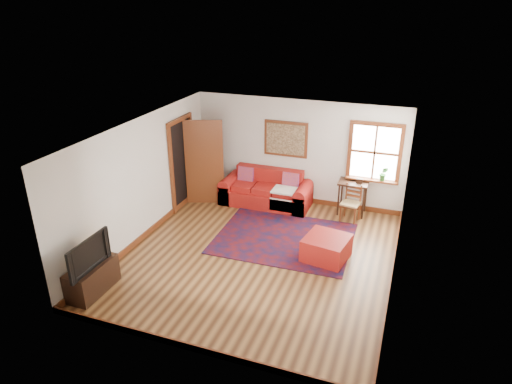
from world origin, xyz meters
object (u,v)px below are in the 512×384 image
at_px(side_table, 353,187).
at_px(red_leather_sofa, 266,193).
at_px(ladder_back_chair, 351,201).
at_px(red_ottoman, 326,248).
at_px(media_cabinet, 92,278).

bearing_deg(side_table, red_leather_sofa, -175.32).
height_order(side_table, ladder_back_chair, ladder_back_chair).
xyz_separation_m(red_leather_sofa, red_ottoman, (1.88, -1.97, -0.05)).
bearing_deg(side_table, media_cabinet, -128.87).
xyz_separation_m(side_table, ladder_back_chair, (0.03, -0.33, -0.21)).
distance_m(red_leather_sofa, red_ottoman, 2.72).
relative_size(side_table, media_cabinet, 0.83).
distance_m(red_ottoman, media_cabinet, 4.25).
xyz_separation_m(ladder_back_chair, media_cabinet, (-3.68, -4.20, -0.19)).
xyz_separation_m(red_ottoman, side_table, (0.14, 2.14, 0.43)).
xyz_separation_m(red_leather_sofa, side_table, (2.02, 0.17, 0.38)).
relative_size(red_leather_sofa, media_cabinet, 2.24).
bearing_deg(side_table, red_ottoman, -93.67).
distance_m(red_leather_sofa, media_cabinet, 4.66).
bearing_deg(red_ottoman, ladder_back_chair, 94.11).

